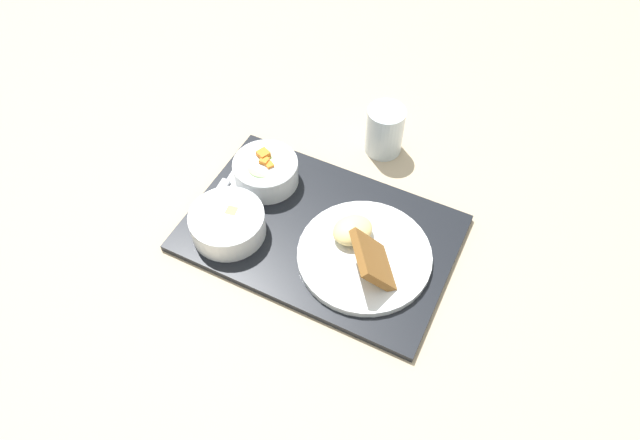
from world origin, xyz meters
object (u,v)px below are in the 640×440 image
(bowl_soup, at_px, (228,222))
(plate_main, at_px, (364,252))
(glass_water, at_px, (384,132))
(knife, at_px, (220,193))
(bowl_salad, at_px, (266,170))
(spoon, at_px, (233,187))

(bowl_soup, bearing_deg, plate_main, 15.46)
(glass_water, bearing_deg, knife, -128.48)
(bowl_salad, bearing_deg, bowl_soup, -88.11)
(spoon, height_order, glass_water, glass_water)
(knife, bearing_deg, bowl_soup, -141.99)
(bowl_soup, xyz_separation_m, spoon, (-0.05, 0.08, -0.02))
(spoon, relative_size, glass_water, 1.70)
(bowl_soup, bearing_deg, glass_water, 65.46)
(knife, bearing_deg, glass_water, -45.51)
(bowl_salad, height_order, spoon, bowl_salad)
(knife, bearing_deg, spoon, -34.87)
(knife, relative_size, glass_water, 1.92)
(knife, distance_m, glass_water, 0.33)
(bowl_soup, relative_size, glass_water, 1.32)
(bowl_soup, height_order, knife, bowl_soup)
(knife, bearing_deg, plate_main, -96.54)
(bowl_salad, relative_size, plate_main, 0.53)
(knife, xyz_separation_m, spoon, (0.01, 0.02, -0.00))
(spoon, distance_m, glass_water, 0.30)
(knife, distance_m, spoon, 0.03)
(bowl_soup, bearing_deg, knife, 135.05)
(bowl_salad, distance_m, bowl_soup, 0.13)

